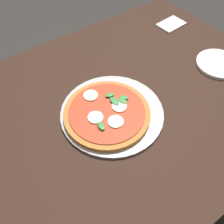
{
  "coord_description": "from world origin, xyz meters",
  "views": [
    {
      "loc": [
        -0.39,
        -0.48,
        1.47
      ],
      "look_at": [
        -0.07,
        -0.03,
        0.77
      ],
      "focal_mm": 40.27,
      "sensor_mm": 36.0,
      "label": 1
    }
  ],
  "objects_px": {
    "pizza": "(107,113)",
    "napkin": "(171,24)",
    "dining_table": "(122,117)",
    "plate_white": "(218,64)",
    "serving_tray": "(112,113)"
  },
  "relations": [
    {
      "from": "pizza",
      "to": "napkin",
      "type": "bearing_deg",
      "value": 26.25
    },
    {
      "from": "plate_white",
      "to": "napkin",
      "type": "xyz_separation_m",
      "value": [
        0.05,
        0.34,
        -0.0
      ]
    },
    {
      "from": "serving_tray",
      "to": "dining_table",
      "type": "bearing_deg",
      "value": 22.37
    },
    {
      "from": "dining_table",
      "to": "napkin",
      "type": "height_order",
      "value": "napkin"
    },
    {
      "from": "serving_tray",
      "to": "napkin",
      "type": "distance_m",
      "value": 0.64
    },
    {
      "from": "dining_table",
      "to": "napkin",
      "type": "bearing_deg",
      "value": 27.64
    },
    {
      "from": "dining_table",
      "to": "plate_white",
      "type": "distance_m",
      "value": 0.47
    },
    {
      "from": "serving_tray",
      "to": "napkin",
      "type": "height_order",
      "value": "serving_tray"
    },
    {
      "from": "dining_table",
      "to": "napkin",
      "type": "distance_m",
      "value": 0.57
    },
    {
      "from": "dining_table",
      "to": "plate_white",
      "type": "bearing_deg",
      "value": -9.49
    },
    {
      "from": "napkin",
      "to": "plate_white",
      "type": "bearing_deg",
      "value": -98.16
    },
    {
      "from": "pizza",
      "to": "napkin",
      "type": "relative_size",
      "value": 2.33
    },
    {
      "from": "serving_tray",
      "to": "napkin",
      "type": "xyz_separation_m",
      "value": [
        0.57,
        0.29,
        -0.0
      ]
    },
    {
      "from": "serving_tray",
      "to": "pizza",
      "type": "relative_size",
      "value": 1.21
    },
    {
      "from": "dining_table",
      "to": "pizza",
      "type": "relative_size",
      "value": 4.31
    }
  ]
}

